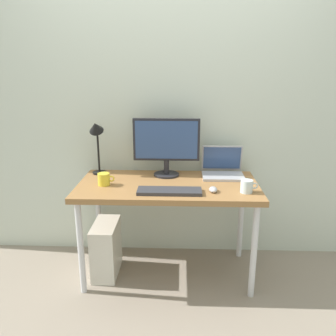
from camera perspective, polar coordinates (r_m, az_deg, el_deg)
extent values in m
plane|color=gray|center=(2.90, 0.00, -16.64)|extent=(6.00, 6.00, 0.00)
cube|color=silver|center=(2.84, 0.31, 10.73)|extent=(4.40, 0.04, 2.60)
cube|color=olive|center=(2.58, 0.00, -2.99)|extent=(1.32, 0.67, 0.04)
cylinder|color=silver|center=(2.58, -14.09, -12.61)|extent=(0.04, 0.04, 0.71)
cylinder|color=silver|center=(2.53, 13.87, -13.13)|extent=(0.04, 0.04, 0.71)
cylinder|color=silver|center=(3.05, -11.29, -7.69)|extent=(0.04, 0.04, 0.71)
cylinder|color=silver|center=(3.01, 11.85, -8.04)|extent=(0.04, 0.04, 0.71)
cylinder|color=#232328|center=(2.76, -0.26, -1.05)|extent=(0.20, 0.20, 0.01)
cylinder|color=#232328|center=(2.74, -0.26, 0.18)|extent=(0.04, 0.04, 0.11)
cube|color=#232328|center=(2.69, -0.26, 4.67)|extent=(0.51, 0.03, 0.33)
cube|color=#334C7F|center=(2.67, -0.28, 4.60)|extent=(0.48, 0.01, 0.29)
cube|color=#B2B2B7|center=(2.74, 8.99, -1.34)|extent=(0.32, 0.22, 0.02)
cube|color=#B2B2B7|center=(2.83, 8.80, 1.64)|extent=(0.32, 0.05, 0.21)
cube|color=#334C7F|center=(2.82, 8.82, 1.63)|extent=(0.30, 0.04, 0.18)
cylinder|color=black|center=(2.86, -11.14, -0.73)|extent=(0.11, 0.11, 0.01)
cylinder|color=black|center=(2.82, -11.33, 2.72)|extent=(0.02, 0.02, 0.34)
cone|color=black|center=(2.74, -11.76, 6.59)|extent=(0.11, 0.14, 0.13)
cube|color=#333338|center=(2.38, 0.24, -3.81)|extent=(0.44, 0.14, 0.02)
ellipsoid|color=#B2B2B7|center=(2.42, 7.40, -3.51)|extent=(0.06, 0.09, 0.03)
cylinder|color=yellow|center=(2.57, -10.46, -1.81)|extent=(0.09, 0.09, 0.09)
torus|color=yellow|center=(2.56, -9.25, -1.74)|extent=(0.05, 0.01, 0.05)
cylinder|color=silver|center=(2.44, 12.74, -2.94)|extent=(0.08, 0.08, 0.09)
torus|color=silver|center=(2.45, 13.99, -2.84)|extent=(0.05, 0.01, 0.05)
cube|color=silver|center=(2.83, -10.08, -12.85)|extent=(0.18, 0.36, 0.42)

